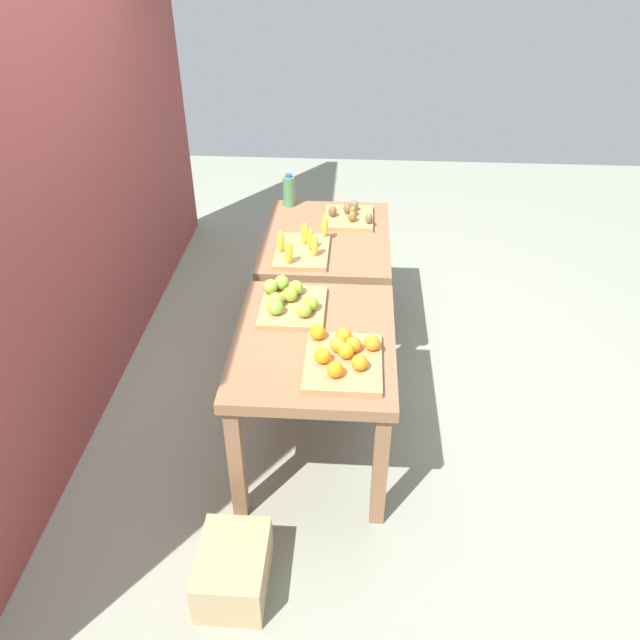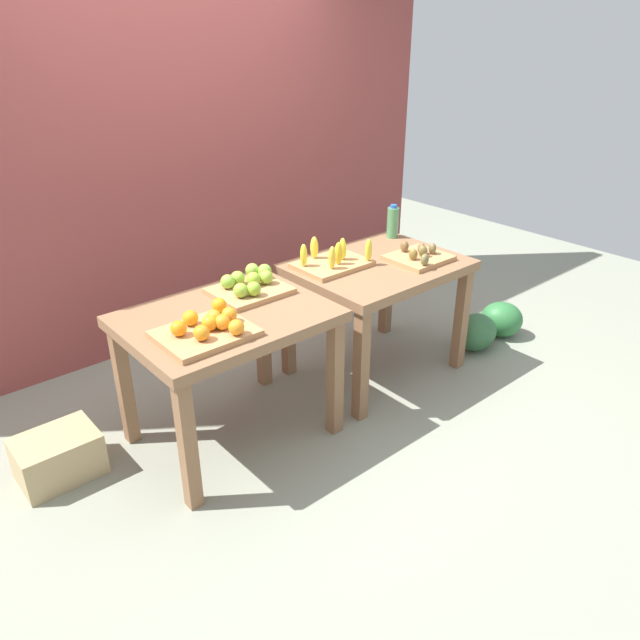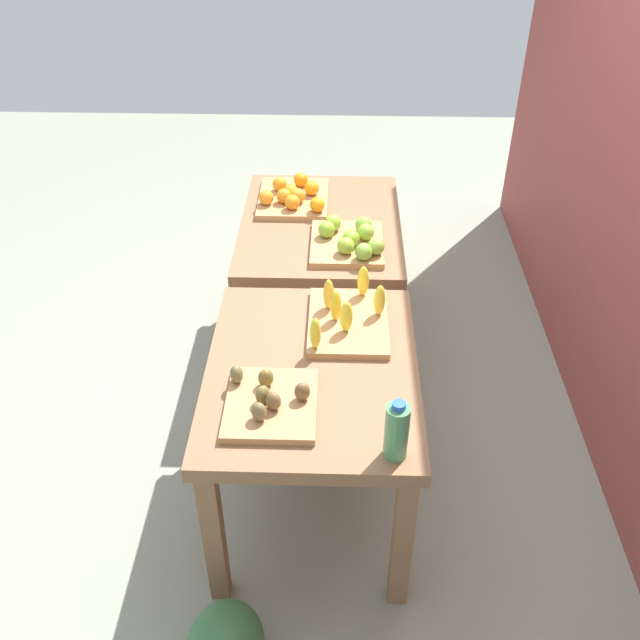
# 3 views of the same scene
# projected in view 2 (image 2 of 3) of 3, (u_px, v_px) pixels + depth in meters

# --- Properties ---
(ground_plane) EXTENTS (8.00, 8.00, 0.00)m
(ground_plane) POSITION_uv_depth(u_px,v_px,m) (310.00, 399.00, 3.79)
(ground_plane) COLOR gray
(back_wall) EXTENTS (4.40, 0.12, 3.00)m
(back_wall) POSITION_uv_depth(u_px,v_px,m) (179.00, 125.00, 4.04)
(back_wall) COLOR brown
(back_wall) RESTS_ON ground_plane
(display_table_left) EXTENTS (1.04, 0.80, 0.77)m
(display_table_left) POSITION_uv_depth(u_px,v_px,m) (227.00, 333.00, 3.17)
(display_table_left) COLOR #865F40
(display_table_left) RESTS_ON ground_plane
(display_table_right) EXTENTS (1.04, 0.80, 0.77)m
(display_table_right) POSITION_uv_depth(u_px,v_px,m) (377.00, 280.00, 3.83)
(display_table_right) COLOR #865F40
(display_table_right) RESTS_ON ground_plane
(orange_bin) EXTENTS (0.44, 0.36, 0.11)m
(orange_bin) POSITION_uv_depth(u_px,v_px,m) (208.00, 328.00, 2.89)
(orange_bin) COLOR tan
(orange_bin) RESTS_ON display_table_left
(apple_bin) EXTENTS (0.41, 0.36, 0.11)m
(apple_bin) POSITION_uv_depth(u_px,v_px,m) (250.00, 285.00, 3.35)
(apple_bin) COLOR tan
(apple_bin) RESTS_ON display_table_left
(banana_crate) EXTENTS (0.44, 0.32, 0.17)m
(banana_crate) POSITION_uv_depth(u_px,v_px,m) (333.00, 261.00, 3.70)
(banana_crate) COLOR tan
(banana_crate) RESTS_ON display_table_right
(kiwi_bin) EXTENTS (0.36, 0.32, 0.10)m
(kiwi_bin) POSITION_uv_depth(u_px,v_px,m) (419.00, 256.00, 3.80)
(kiwi_bin) COLOR tan
(kiwi_bin) RESTS_ON display_table_right
(water_bottle) EXTENTS (0.08, 0.08, 0.23)m
(water_bottle) POSITION_uv_depth(u_px,v_px,m) (393.00, 222.00, 4.18)
(water_bottle) COLOR #4C8C59
(water_bottle) RESTS_ON display_table_right
(watermelon_pile) EXTENTS (0.67, 0.40, 0.27)m
(watermelon_pile) POSITION_uv_depth(u_px,v_px,m) (489.00, 326.00, 4.40)
(watermelon_pile) COLOR #2E7139
(watermelon_pile) RESTS_ON ground_plane
(cardboard_produce_box) EXTENTS (0.40, 0.30, 0.24)m
(cardboard_produce_box) POSITION_uv_depth(u_px,v_px,m) (58.00, 456.00, 3.11)
(cardboard_produce_box) COLOR tan
(cardboard_produce_box) RESTS_ON ground_plane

